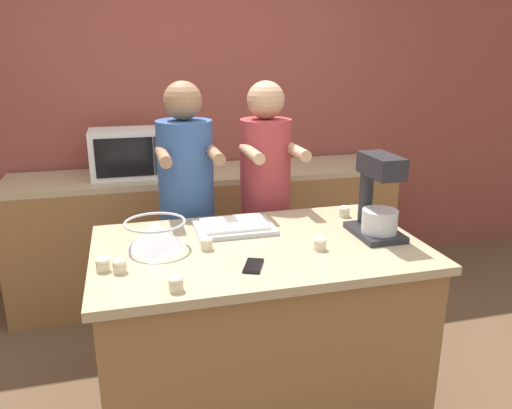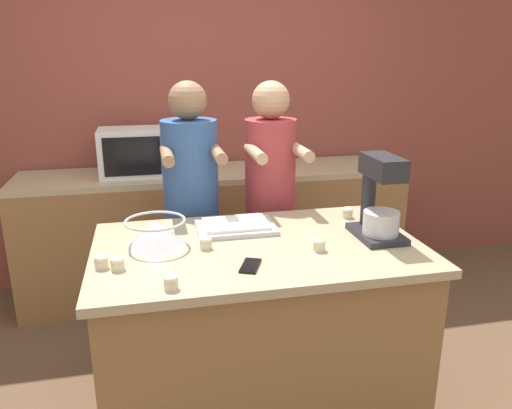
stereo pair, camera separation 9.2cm
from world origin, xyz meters
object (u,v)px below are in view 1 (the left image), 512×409
stand_mixer (377,201)px  cupcake_2 (103,264)px  cupcake_4 (119,265)px  microwave_oven (131,153)px  cupcake_1 (206,243)px  cell_phone (253,266)px  baking_tray (235,227)px  person_left (188,214)px  mixing_bowl (156,233)px  cupcake_0 (344,211)px  person_right (265,207)px  cupcake_5 (176,283)px  cupcake_3 (320,243)px

stand_mixer → cupcake_2: 1.28m
cupcake_2 → cupcake_4: 0.07m
microwave_oven → cupcake_4: bearing=-93.6°
cupcake_1 → cell_phone: bearing=-57.2°
baking_tray → microwave_oven: (-0.46, 1.21, 0.17)m
person_left → mixing_bowl: size_ratio=5.83×
stand_mixer → cupcake_0: stand_mixer is taller
cupcake_2 → person_left: bearing=61.3°
person_right → mixing_bowl: (-0.70, -0.62, 0.12)m
cupcake_5 → stand_mixer: bearing=18.9°
microwave_oven → cell_phone: bearing=-75.3°
cupcake_3 → cupcake_4: same height
cupcake_1 → cupcake_4: size_ratio=1.00×
person_right → stand_mixer: person_right is taller
baking_tray → cupcake_1: (-0.18, -0.22, 0.01)m
cupcake_4 → mixing_bowl: bearing=55.0°
stand_mixer → mixing_bowl: 1.05m
cell_phone → cupcake_2: cupcake_2 is taller
cupcake_2 → person_right: bearing=41.6°
cupcake_1 → cupcake_2: size_ratio=1.00×
baking_tray → cupcake_2: 0.71m
person_right → cupcake_2: (-0.92, -0.82, 0.08)m
microwave_oven → cupcake_4: microwave_oven is taller
person_right → cupcake_5: (-0.65, -1.08, 0.08)m
cell_phone → person_right: bearing=71.2°
cupcake_0 → cupcake_4: 1.25m
cell_phone → microwave_oven: bearing=104.7°
microwave_oven → cupcake_4: (-0.10, -1.58, -0.16)m
cupcake_5 → cupcake_4: bearing=132.5°
cupcake_3 → cupcake_5: 0.71m
cell_phone → cupcake_3: cupcake_3 is taller
cupcake_0 → cupcake_1: same height
cell_phone → cupcake_4: (-0.54, 0.09, 0.03)m
stand_mixer → cupcake_1: bearing=177.7°
stand_mixer → cupcake_3: (-0.33, -0.10, -0.14)m
person_left → microwave_oven: 0.81m
stand_mixer → microwave_oven: (-1.11, 1.46, 0.01)m
microwave_oven → cupcake_3: (0.78, -1.56, -0.16)m
mixing_bowl → baking_tray: size_ratio=0.71×
cupcake_2 → cupcake_3: bearing=-1.0°
baking_tray → cupcake_0: cupcake_0 is taller
person_right → mixing_bowl: bearing=-138.2°
cupcake_2 → cupcake_3: same height
person_right → stand_mixer: bearing=-64.7°
mixing_bowl → person_left: bearing=70.4°
cell_phone → cupcake_1: size_ratio=2.58×
cupcake_5 → person_left: bearing=80.5°
person_left → baking_tray: size_ratio=4.16×
stand_mixer → cell_phone: 0.72m
baking_tray → cell_phone: size_ratio=2.44×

